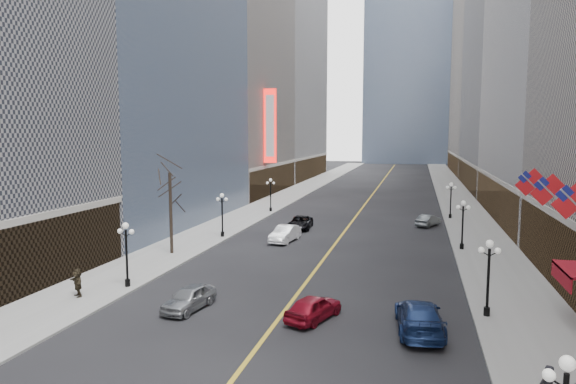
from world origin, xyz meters
The scene contains 26 objects.
sidewalk_east centered at (14.00, 70.00, 0.07)m, with size 6.00×230.00×0.15m, color gray.
sidewalk_west centered at (-14.00, 70.00, 0.07)m, with size 6.00×230.00×0.15m, color gray.
lane_line centered at (0.00, 80.00, 0.01)m, with size 0.25×200.00×0.02m, color gold.
bldg_east_c centered at (29.88, 106.00, 24.18)m, with size 26.60×40.60×48.80m.
bldg_east_d centered at (29.90, 149.00, 31.17)m, with size 26.60×46.60×62.80m.
bldg_west_c centered at (-29.88, 87.00, 25.19)m, with size 26.60×30.60×50.80m.
bldg_west_d centered at (-29.92, 121.00, 36.17)m, with size 26.60×38.60×72.80m.
streetlamp_east_1 centered at (11.80, 30.00, 2.90)m, with size 1.26×0.44×4.52m.
streetlamp_east_2 centered at (11.80, 48.00, 2.90)m, with size 1.26×0.44×4.52m.
streetlamp_east_3 centered at (11.80, 66.00, 2.90)m, with size 1.26×0.44×4.52m.
streetlamp_west_1 centered at (-11.80, 30.00, 2.90)m, with size 1.26×0.44×4.52m.
streetlamp_west_2 centered at (-11.80, 48.00, 2.90)m, with size 1.26×0.44×4.52m.
streetlamp_west_3 centered at (-11.80, 66.00, 2.90)m, with size 1.26×0.44×4.52m.
flag_3 centered at (15.31, 27.00, 7.29)m, with size 2.87×0.12×2.87m.
flag_4 centered at (15.31, 32.00, 7.29)m, with size 2.87×0.12×2.87m.
flag_5 centered at (15.31, 37.00, 7.29)m, with size 2.87×0.12×2.87m.
awning_c centered at (16.11, 30.00, 3.08)m, with size 1.40×4.00×0.93m.
theatre_marquee centered at (-15.88, 80.00, 12.00)m, with size 2.00×0.55×12.00m.
tree_west_far centered at (-13.50, 40.00, 6.24)m, with size 3.60×3.60×7.92m.
car_nb_near centered at (-5.76, 27.07, 0.73)m, with size 1.73×4.30×1.47m, color #9A9EA1.
car_nb_mid centered at (-5.04, 47.80, 0.81)m, with size 1.71×4.91×1.62m, color white.
car_nb_far centered at (-5.09, 54.98, 0.72)m, with size 2.39×5.19×1.44m, color black.
car_sb_near centered at (7.94, 26.88, 0.86)m, with size 2.40×5.89×1.71m, color navy.
car_sb_mid centered at (2.00, 27.25, 0.73)m, with size 1.73×4.31×1.47m, color maroon.
car_sb_far centered at (9.00, 60.18, 0.68)m, with size 1.45×4.15×1.37m, color #4F5457.
ped_west_far centered at (-13.75, 27.23, 1.08)m, with size 1.72×0.50×1.86m, color black.
Camera 1 is at (7.62, -1.03, 10.77)m, focal length 32.00 mm.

